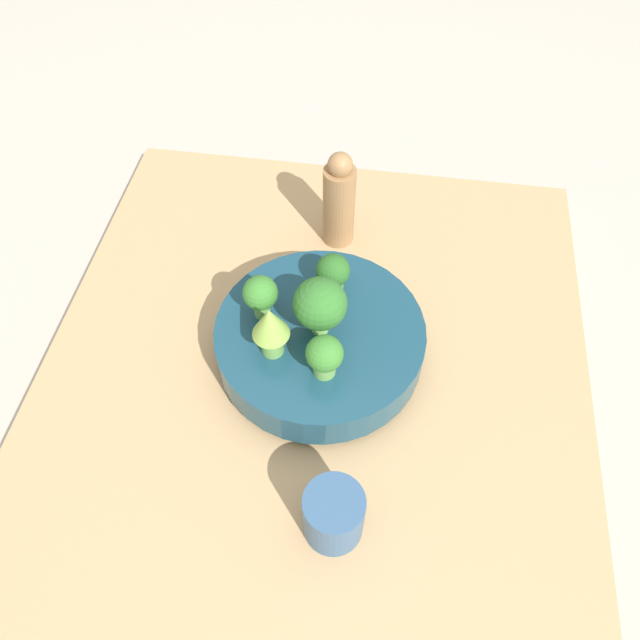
# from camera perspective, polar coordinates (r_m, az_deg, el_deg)

# --- Properties ---
(ground_plane) EXTENTS (6.00, 6.00, 0.00)m
(ground_plane) POSITION_cam_1_polar(r_m,az_deg,el_deg) (0.90, -0.44, -5.54)
(ground_plane) COLOR #ADA89E
(table) EXTENTS (0.82, 0.74, 0.05)m
(table) POSITION_cam_1_polar(r_m,az_deg,el_deg) (0.88, -0.45, -4.74)
(table) COLOR tan
(table) RESTS_ON ground_plane
(bowl) EXTENTS (0.28, 0.28, 0.07)m
(bowl) POSITION_cam_1_polar(r_m,az_deg,el_deg) (0.83, -0.00, -1.96)
(bowl) COLOR navy
(bowl) RESTS_ON table
(broccoli_floret_center) EXTENTS (0.07, 0.07, 0.09)m
(broccoli_floret_center) POSITION_cam_1_polar(r_m,az_deg,el_deg) (0.76, 0.00, 1.42)
(broccoli_floret_center) COLOR #7AB256
(broccoli_floret_center) RESTS_ON bowl
(broccoli_floret_front) EXTENTS (0.05, 0.05, 0.07)m
(broccoli_floret_front) POSITION_cam_1_polar(r_m,az_deg,el_deg) (0.79, -5.47, 2.32)
(broccoli_floret_front) COLOR #6BA34C
(broccoli_floret_front) RESTS_ON bowl
(broccoli_floret_left) EXTENTS (0.05, 0.05, 0.06)m
(broccoli_floret_left) POSITION_cam_1_polar(r_m,az_deg,el_deg) (0.82, 1.18, 4.33)
(broccoli_floret_left) COLOR #609347
(broccoli_floret_left) RESTS_ON bowl
(romanesco_piece_near) EXTENTS (0.05, 0.05, 0.08)m
(romanesco_piece_near) POSITION_cam_1_polar(r_m,az_deg,el_deg) (0.75, -4.56, -0.62)
(romanesco_piece_near) COLOR #6BA34C
(romanesco_piece_near) RESTS_ON bowl
(broccoli_floret_right) EXTENTS (0.05, 0.05, 0.06)m
(broccoli_floret_right) POSITION_cam_1_polar(r_m,az_deg,el_deg) (0.74, 0.42, -3.28)
(broccoli_floret_right) COLOR #6BA34C
(broccoli_floret_right) RESTS_ON bowl
(cup) EXTENTS (0.07, 0.07, 0.08)m
(cup) POSITION_cam_1_polar(r_m,az_deg,el_deg) (0.72, 1.25, -17.38)
(cup) COLOR #33567F
(cup) RESTS_ON table
(pepper_mill) EXTENTS (0.05, 0.05, 0.16)m
(pepper_mill) POSITION_cam_1_polar(r_m,az_deg,el_deg) (0.95, 1.68, 10.83)
(pepper_mill) COLOR #997047
(pepper_mill) RESTS_ON table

